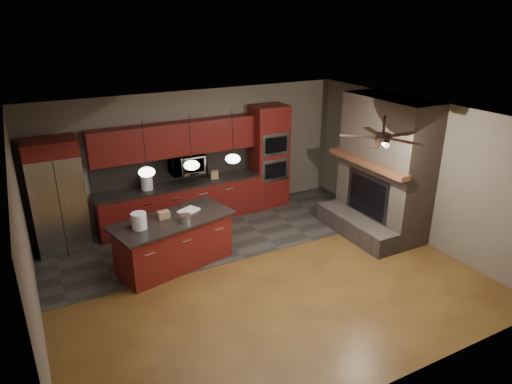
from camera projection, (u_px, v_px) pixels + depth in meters
ground at (259, 274)px, 8.05m from camera, size 7.00×7.00×0.00m
ceiling at (260, 117)px, 7.02m from camera, size 7.00×6.00×0.02m
back_wall at (195, 155)px, 10.00m from camera, size 7.00×0.02×2.80m
right_wall at (414, 169)px, 9.06m from camera, size 0.02×6.00×2.80m
left_wall at (26, 249)px, 6.01m from camera, size 0.02×6.00×2.80m
slate_tile_patch at (219, 233)px, 9.53m from camera, size 7.00×2.40×0.01m
fireplace_column at (382, 172)px, 9.22m from camera, size 1.30×2.10×2.80m
back_cabinetry at (179, 183)px, 9.77m from camera, size 3.59×0.64×2.20m
oven_tower at (269, 157)px, 10.57m from camera, size 0.80×0.63×2.38m
microwave at (187, 164)px, 9.71m from camera, size 0.73×0.41×0.50m
refrigerator at (57, 196)px, 8.54m from camera, size 0.95×0.75×2.20m
kitchen_island at (174, 242)px, 8.19m from camera, size 2.29×1.42×0.92m
white_bucket at (139, 221)px, 7.63m from camera, size 0.27×0.27×0.28m
paint_can at (186, 218)px, 7.91m from camera, size 0.25×0.25×0.13m
paint_tray at (189, 211)px, 8.32m from camera, size 0.43×0.39×0.04m
cardboard_box at (163, 215)px, 8.04m from camera, size 0.21×0.15×0.13m
counter_bucket at (147, 183)px, 9.37m from camera, size 0.31×0.31×0.27m
counter_box at (214, 175)px, 10.00m from camera, size 0.19×0.16×0.18m
pendant_left at (147, 172)px, 7.19m from camera, size 0.26×0.26×0.92m
pendant_center at (192, 165)px, 7.51m from camera, size 0.26×0.26×0.92m
pendant_right at (233, 159)px, 7.84m from camera, size 0.26×0.26×0.92m
ceiling_fan at (383, 137)px, 7.27m from camera, size 1.27×1.33×0.41m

